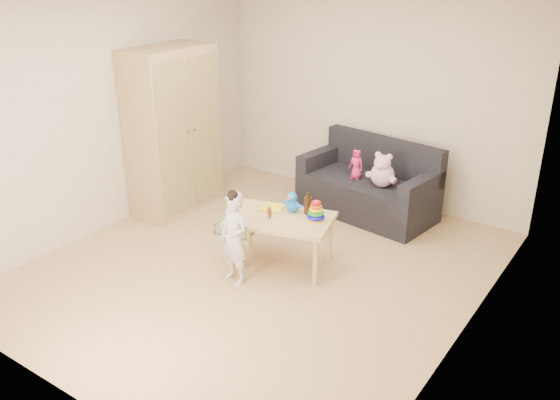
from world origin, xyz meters
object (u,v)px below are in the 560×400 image
Objects in this scene: sofa at (367,196)px; play_table at (280,241)px; wardrobe at (173,131)px; toddler at (234,239)px.

play_table is at bearing -86.73° from sofa.
wardrobe is 2.19× the size of toddler.
toddler is (1.67, -0.97, -0.52)m from wardrobe.
wardrobe is 2.03m from play_table.
play_table reaches higher than sofa.
toddler reaches higher than sofa.
sofa is 1.78× the size of toddler.
sofa is 2.13m from toddler.
toddler is (-0.31, -2.10, 0.22)m from sofa.
toddler reaches higher than play_table.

